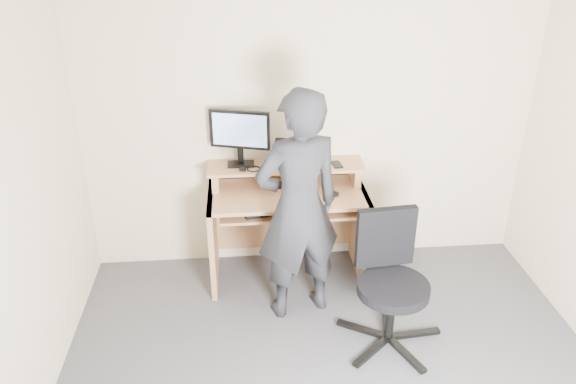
{
  "coord_description": "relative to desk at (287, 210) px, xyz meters",
  "views": [
    {
      "loc": [
        -0.53,
        -2.32,
        2.65
      ],
      "look_at": [
        -0.23,
        1.05,
        0.95
      ],
      "focal_mm": 35.0,
      "sensor_mm": 36.0,
      "label": 1
    }
  ],
  "objects": [
    {
      "name": "back_wall",
      "position": [
        0.2,
        0.22,
        0.7
      ],
      "size": [
        3.5,
        0.02,
        2.5
      ],
      "primitive_type": "cube",
      "color": "beige",
      "rests_on": "ground"
    },
    {
      "name": "desk",
      "position": [
        0.0,
        0.0,
        0.0
      ],
      "size": [
        1.2,
        0.6,
        0.91
      ],
      "color": "tan",
      "rests_on": "ground"
    },
    {
      "name": "monitor",
      "position": [
        -0.34,
        0.09,
        0.62
      ],
      "size": [
        0.45,
        0.16,
        0.44
      ],
      "rotation": [
        0.0,
        0.0,
        -0.28
      ],
      "color": "black",
      "rests_on": "desk"
    },
    {
      "name": "external_drive",
      "position": [
        -0.05,
        0.06,
        0.46
      ],
      "size": [
        0.09,
        0.14,
        0.2
      ],
      "primitive_type": "cube",
      "rotation": [
        0.0,
        0.0,
        -0.16
      ],
      "color": "black",
      "rests_on": "desk"
    },
    {
      "name": "travel_mug",
      "position": [
        0.01,
        0.08,
        0.45
      ],
      "size": [
        0.09,
        0.09,
        0.17
      ],
      "primitive_type": "cylinder",
      "rotation": [
        0.0,
        0.0,
        -0.18
      ],
      "color": "#B3B3B7",
      "rests_on": "desk"
    },
    {
      "name": "smartphone",
      "position": [
        0.39,
        0.03,
        0.37
      ],
      "size": [
        0.08,
        0.14,
        0.01
      ],
      "primitive_type": "cube",
      "rotation": [
        0.0,
        0.0,
        0.11
      ],
      "color": "black",
      "rests_on": "desk"
    },
    {
      "name": "charger",
      "position": [
        -0.33,
        -0.01,
        0.38
      ],
      "size": [
        0.05,
        0.05,
        0.03
      ],
      "primitive_type": "cube",
      "rotation": [
        0.0,
        0.0,
        -0.24
      ],
      "color": "black",
      "rests_on": "desk"
    },
    {
      "name": "headphones",
      "position": [
        -0.08,
        0.14,
        0.37
      ],
      "size": [
        0.19,
        0.19,
        0.06
      ],
      "primitive_type": "torus",
      "rotation": [
        0.26,
        0.0,
        -0.29
      ],
      "color": "silver",
      "rests_on": "desk"
    },
    {
      "name": "keyboard",
      "position": [
        -0.12,
        -0.17,
        0.12
      ],
      "size": [
        0.49,
        0.29,
        0.03
      ],
      "primitive_type": "cube",
      "rotation": [
        0.0,
        0.0,
        0.25
      ],
      "color": "black",
      "rests_on": "desk"
    },
    {
      "name": "mouse",
      "position": [
        0.33,
        -0.18,
        0.22
      ],
      "size": [
        0.11,
        0.08,
        0.04
      ],
      "primitive_type": "ellipsoid",
      "rotation": [
        0.0,
        0.0,
        0.2
      ],
      "color": "black",
      "rests_on": "desk"
    },
    {
      "name": "office_chair",
      "position": [
        0.61,
        -0.87,
        -0.05
      ],
      "size": [
        0.7,
        0.72,
        0.9
      ],
      "rotation": [
        0.0,
        0.0,
        0.09
      ],
      "color": "black",
      "rests_on": "ground"
    },
    {
      "name": "person",
      "position": [
        0.04,
        -0.51,
        0.3
      ],
      "size": [
        0.71,
        0.57,
        1.69
      ],
      "primitive_type": "imported",
      "rotation": [
        0.0,
        0.0,
        3.44
      ],
      "color": "black",
      "rests_on": "ground"
    }
  ]
}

